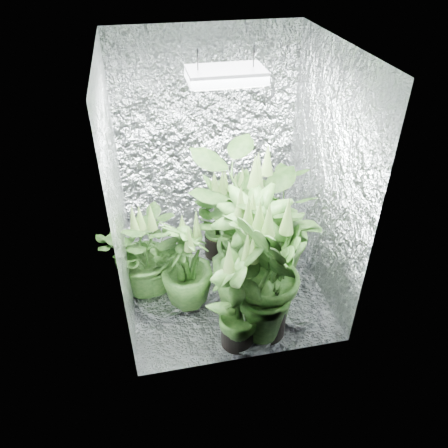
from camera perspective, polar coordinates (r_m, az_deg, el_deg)
name	(u,v)px	position (r m, az deg, el deg)	size (l,w,h in m)	color
ground	(225,284)	(3.90, 0.18, -7.84)	(1.60, 1.60, 0.00)	silver
walls	(226,186)	(3.29, 0.21, 4.92)	(1.62, 1.62, 2.00)	silver
ceiling	(226,47)	(2.91, 0.26, 22.12)	(1.60, 1.60, 0.01)	silver
grow_lamp	(226,75)	(2.96, 0.25, 18.84)	(0.50, 0.30, 0.22)	gray
plant_a	(147,252)	(3.64, -9.99, -3.60)	(0.92, 0.92, 0.88)	black
plant_b	(218,219)	(3.98, -0.84, 0.60)	(0.59, 0.59, 0.88)	black
plant_c	(237,214)	(4.10, 1.71, 1.34)	(0.50, 0.50, 0.83)	black
plant_d	(186,266)	(3.50, -4.97, -5.52)	(0.59, 0.59, 0.86)	black
plant_e	(260,228)	(3.49, 4.77, -0.55)	(1.28, 1.28, 1.31)	black
plant_f	(239,297)	(3.11, 1.94, -9.51)	(0.65, 0.65, 1.03)	black
plant_g	(269,278)	(3.15, 5.89, -7.01)	(0.67, 0.67, 1.20)	black
plant_h	(249,258)	(3.33, 3.32, -4.40)	(0.78, 0.78, 1.17)	black
circulation_fan	(284,247)	(4.10, 7.86, -2.98)	(0.14, 0.30, 0.35)	black
plant_label	(247,316)	(3.23, 2.96, -11.89)	(0.06, 0.01, 0.09)	white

